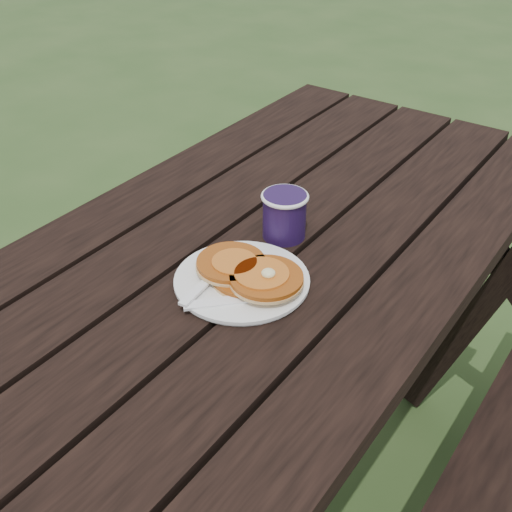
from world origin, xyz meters
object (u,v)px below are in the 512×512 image
Objects in this scene: plate at (242,281)px; pancake_stack at (249,273)px; picnic_table at (225,422)px; coffee_cup at (284,213)px.

pancake_stack reaches higher than plate.
pancake_stack is (0.06, 0.00, 0.41)m from picnic_table.
coffee_cup is at bearing 98.30° from plate.
plate reaches higher than picnic_table.
pancake_stack is at bearing 4.29° from picnic_table.
pancake_stack is at bearing -77.17° from coffee_cup.
plate is 2.51× the size of coffee_cup.
pancake_stack reaches higher than picnic_table.
picnic_table is 8.04× the size of plate.
picnic_table is 0.47m from coffee_cup.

